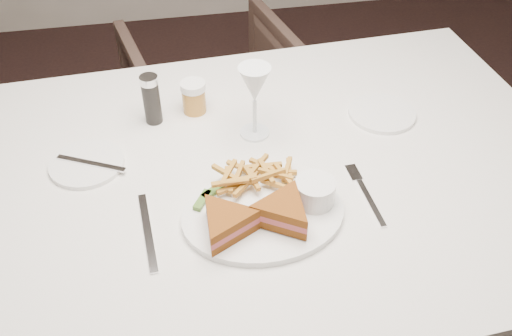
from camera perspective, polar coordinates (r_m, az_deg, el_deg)
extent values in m
cube|color=silver|center=(1.49, -0.36, -11.03)|extent=(1.49, 1.04, 0.75)
imported|color=#49352D|center=(2.24, -4.11, 7.34)|extent=(0.71, 0.68, 0.62)
ellipsoid|color=white|center=(1.11, 0.73, -4.67)|extent=(0.33, 0.27, 0.01)
cube|color=silver|center=(1.11, -10.77, -6.27)|extent=(0.03, 0.21, 0.00)
cylinder|color=white|center=(1.28, -16.57, 0.43)|extent=(0.16, 0.16, 0.01)
cylinder|color=white|center=(1.40, 12.49, 5.37)|extent=(0.16, 0.16, 0.01)
cylinder|color=black|center=(1.34, -10.41, 6.76)|extent=(0.04, 0.04, 0.12)
cylinder|color=#AA7128|center=(1.37, -6.24, 7.06)|extent=(0.06, 0.06, 0.08)
cube|color=#436A25|center=(1.15, -4.33, -2.34)|extent=(0.05, 0.05, 0.01)
cube|color=#436A25|center=(1.13, -5.39, -3.22)|extent=(0.04, 0.06, 0.01)
cylinder|color=white|center=(1.12, 5.90, -2.39)|extent=(0.08, 0.08, 0.05)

